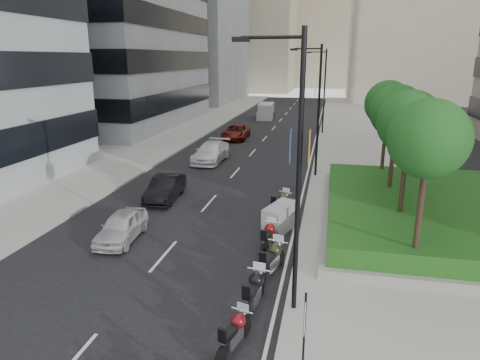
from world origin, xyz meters
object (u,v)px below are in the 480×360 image
(lamp_post_2, at_px, (323,87))
(car_a, at_px, (121,226))
(motorcycle_3, at_px, (272,260))
(car_b, at_px, (165,188))
(car_c, at_px, (211,152))
(car_d, at_px, (236,132))
(motorcycle_2, at_px, (254,291))
(lamp_post_1, at_px, (316,105))
(lamp_post_0, at_px, (294,164))
(parking_sign, at_px, (304,329))
(motorcycle_5, at_px, (280,218))
(motorcycle_1, at_px, (235,333))
(motorcycle_4, at_px, (268,237))
(delivery_van, at_px, (266,112))
(motorcycle_6, at_px, (281,204))

(lamp_post_2, relative_size, car_a, 2.36)
(motorcycle_3, relative_size, car_b, 0.57)
(car_c, distance_m, car_d, 10.14)
(motorcycle_2, distance_m, motorcycle_3, 2.43)
(lamp_post_1, height_order, lamp_post_2, same)
(lamp_post_0, distance_m, motorcycle_3, 5.05)
(lamp_post_2, xyz_separation_m, car_a, (-8.16, -30.80, -4.41))
(parking_sign, distance_m, motorcycle_5, 9.91)
(motorcycle_1, distance_m, motorcycle_5, 9.02)
(parking_sign, height_order, motorcycle_5, parking_sign)
(car_a, height_order, car_b, car_b)
(motorcycle_4, height_order, delivery_van, delivery_van)
(motorcycle_2, height_order, motorcycle_5, motorcycle_5)
(parking_sign, xyz_separation_m, car_b, (-9.02, 13.15, -0.76))
(lamp_post_1, relative_size, car_b, 2.13)
(car_c, bearing_deg, delivery_van, 90.54)
(motorcycle_3, height_order, car_d, car_d)
(motorcycle_4, bearing_deg, motorcycle_1, -173.24)
(motorcycle_2, relative_size, car_c, 0.45)
(car_a, distance_m, car_c, 15.81)
(motorcycle_1, xyz_separation_m, motorcycle_2, (0.17, 2.17, 0.09))
(car_a, xyz_separation_m, car_c, (-0.16, 15.81, 0.12))
(lamp_post_1, relative_size, car_d, 1.74)
(motorcycle_4, relative_size, car_a, 0.59)
(lamp_post_0, relative_size, motorcycle_2, 3.73)
(motorcycle_2, xyz_separation_m, car_b, (-7.20, 10.27, 0.06))
(motorcycle_2, bearing_deg, motorcycle_1, -177.82)
(motorcycle_1, relative_size, motorcycle_2, 0.84)
(delivery_van, bearing_deg, lamp_post_1, -78.89)
(motorcycle_6, bearing_deg, lamp_post_1, 12.44)
(motorcycle_4, distance_m, motorcycle_6, 4.44)
(motorcycle_1, bearing_deg, parking_sign, -94.12)
(car_a, distance_m, car_b, 5.96)
(lamp_post_1, relative_size, car_c, 1.69)
(car_a, bearing_deg, motorcycle_6, 30.78)
(parking_sign, relative_size, motorcycle_6, 1.14)
(lamp_post_0, distance_m, motorcycle_4, 6.53)
(lamp_post_0, distance_m, parking_sign, 4.74)
(motorcycle_6, distance_m, car_d, 22.33)
(lamp_post_2, distance_m, motorcycle_4, 30.80)
(motorcycle_1, relative_size, car_d, 0.39)
(motorcycle_5, bearing_deg, lamp_post_1, 12.36)
(lamp_post_2, distance_m, car_d, 10.73)
(motorcycle_4, distance_m, car_c, 16.94)
(car_b, bearing_deg, parking_sign, -59.75)
(motorcycle_2, relative_size, car_b, 0.57)
(motorcycle_5, xyz_separation_m, car_d, (-7.39, 23.43, 0.05))
(lamp_post_1, xyz_separation_m, car_c, (-8.32, 3.01, -4.29))
(motorcycle_4, xyz_separation_m, car_d, (-7.15, 25.59, 0.12))
(motorcycle_4, distance_m, motorcycle_5, 2.18)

